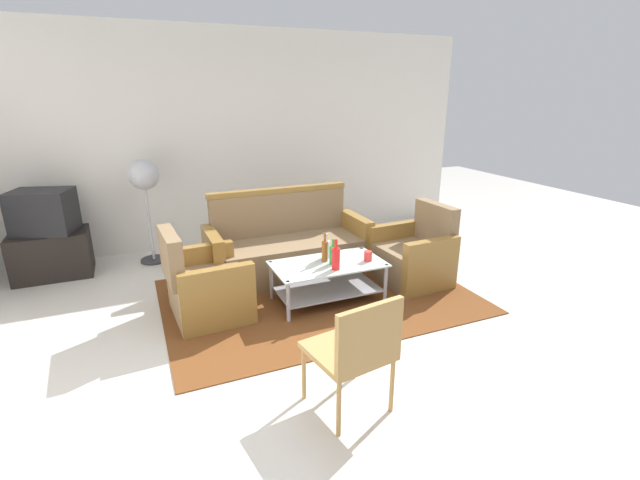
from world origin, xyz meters
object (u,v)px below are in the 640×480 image
Objects in this scene: couch at (287,249)px; bottle_red at (336,258)px; pedestal_fan at (144,181)px; wicker_chair at (356,347)px; armchair_left at (206,287)px; tv_stand at (52,254)px; bottle_brown at (325,251)px; cup at (368,256)px; bottle_green at (333,254)px; coffee_table at (328,276)px; television at (43,212)px; armchair_right at (414,257)px; bottle_clear at (326,249)px.

bottle_red is (0.15, -0.98, 0.21)m from couch.
pedestal_fan is 3.63m from wicker_chair.
armchair_left is 1.88m from pedestal_fan.
tv_stand is 0.63× the size of pedestal_fan.
armchair_left reaches higher than bottle_red.
bottle_brown is 0.44m from cup.
pedestal_fan is at bearing 129.71° from bottle_green.
pedestal_fan reaches higher than coffee_table.
cup is 0.08× the size of pedestal_fan.
couch is 2.15× the size of wicker_chair.
bottle_brown is 0.42× the size of television.
television reaches higher than cup.
armchair_right is 1.10m from bottle_brown.
armchair_right is 8.50× the size of cup.
tv_stand is at bearing 146.03° from bottle_brown.
television is (-2.65, 1.86, 0.25)m from bottle_green.
coffee_table is at bearing 99.76° from couch.
bottle_green is (0.04, 0.14, -0.02)m from bottle_red.
bottle_red is 0.43× the size of television.
armchair_left is 1.24m from bottle_clear.
armchair_right is at bearing 1.01° from bottle_brown.
armchair_left is 1.88m from wicker_chair.
coffee_table is at bearing 77.89° from armchair_left.
couch is 6.11× the size of bottle_brown.
wicker_chair reaches higher than bottle_clear.
bottle_green is at bearing -34.93° from tv_stand.
tv_stand is (-2.65, 1.85, -0.25)m from bottle_green.
armchair_right is 4.07m from tv_stand.
cup is 0.14× the size of television.
television is (-2.47, 1.02, 0.44)m from couch.
couch is 1.64× the size of coffee_table.
pedestal_fan is at bearing 52.36° from armchair_right.
armchair_left is 1.01× the size of wicker_chair.
wicker_chair is (2.10, -3.40, -0.27)m from television.
bottle_red is 2.61m from pedestal_fan.
television is at bearing 145.10° from coffee_table.
pedestal_fan reaches higher than bottle_brown.
pedestal_fan is at bearing 127.06° from bottle_red.
bottle_green is 0.37× the size of television.
couch is 1.20m from armchair_left.
armchair_right reaches higher than bottle_brown.
bottle_green is 0.36m from cup.
bottle_brown is at bearing 96.19° from coffee_table.
bottle_green reaches higher than cup.
tv_stand is (-2.47, 1.02, -0.06)m from couch.
bottle_red reaches higher than coffee_table.
television reaches higher than armchair_left.
couch is 0.72m from bottle_clear.
couch reaches higher than bottle_clear.
coffee_table is 0.45m from cup.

